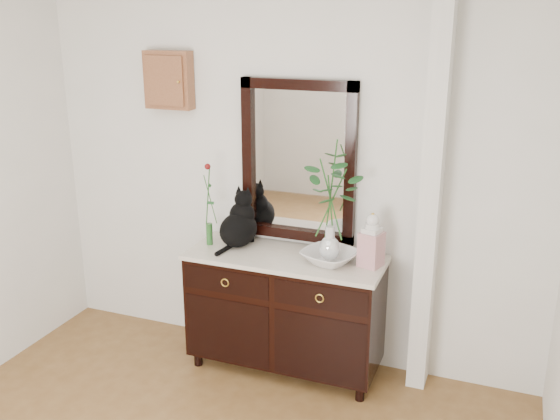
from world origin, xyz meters
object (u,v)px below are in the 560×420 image
at_px(sideboard, 285,307).
at_px(lotus_bowl, 329,257).
at_px(cat, 238,219).
at_px(ginger_jar, 372,239).

relative_size(sideboard, lotus_bowl, 3.87).
height_order(cat, lotus_bowl, cat).
bearing_deg(cat, sideboard, -3.08).
relative_size(sideboard, ginger_jar, 3.70).
distance_m(lotus_bowl, ginger_jar, 0.30).
distance_m(cat, lotus_bowl, 0.70).
xyz_separation_m(lotus_bowl, ginger_jar, (0.26, 0.05, 0.14)).
relative_size(cat, ginger_jar, 1.08).
bearing_deg(lotus_bowl, ginger_jar, 11.17).
distance_m(sideboard, lotus_bowl, 0.52).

